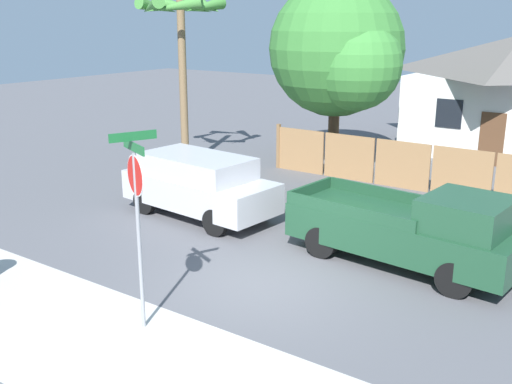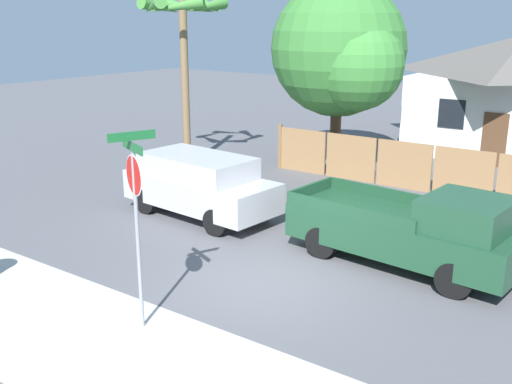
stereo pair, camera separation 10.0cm
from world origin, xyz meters
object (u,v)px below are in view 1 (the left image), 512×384
at_px(oak_tree, 341,52).
at_px(palm_tree, 181,21).
at_px(orange_pickup, 412,229).
at_px(stop_sign, 137,198).
at_px(red_suv, 199,184).

relative_size(oak_tree, palm_tree, 1.10).
bearing_deg(orange_pickup, stop_sign, -113.34).
distance_m(palm_tree, red_suv, 7.26).
xyz_separation_m(red_suv, stop_sign, (3.21, -5.36, 1.48)).
relative_size(palm_tree, red_suv, 1.31).
distance_m(oak_tree, palm_tree, 5.68).
bearing_deg(red_suv, palm_tree, 140.62).
distance_m(palm_tree, stop_sign, 12.34).
height_order(oak_tree, palm_tree, oak_tree).
bearing_deg(oak_tree, orange_pickup, -52.00).
bearing_deg(stop_sign, palm_tree, 151.28).
bearing_deg(oak_tree, palm_tree, -147.32).
bearing_deg(stop_sign, red_suv, 144.32).
bearing_deg(palm_tree, red_suv, -44.73).
relative_size(palm_tree, stop_sign, 1.71).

